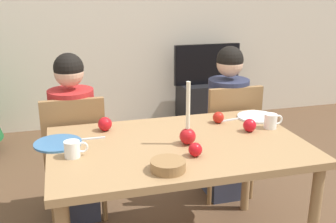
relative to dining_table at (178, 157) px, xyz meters
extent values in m
cube|color=beige|center=(0.00, 2.60, 0.63)|extent=(6.40, 0.10, 2.60)
cube|color=#99754C|center=(0.00, 0.00, 0.06)|extent=(1.40, 0.90, 0.04)
cylinder|color=#99754C|center=(-0.64, 0.39, -0.31)|extent=(0.06, 0.06, 0.71)
cylinder|color=#99754C|center=(0.64, 0.39, -0.31)|extent=(0.06, 0.06, 0.71)
cube|color=olive|center=(-0.54, 0.69, -0.24)|extent=(0.40, 0.40, 0.04)
cube|color=olive|center=(-0.54, 0.51, 0.01)|extent=(0.40, 0.04, 0.45)
cylinder|color=olive|center=(-0.37, 0.86, -0.46)|extent=(0.04, 0.04, 0.41)
cylinder|color=olive|center=(-0.71, 0.86, -0.46)|extent=(0.04, 0.04, 0.41)
cylinder|color=olive|center=(-0.37, 0.52, -0.46)|extent=(0.04, 0.04, 0.41)
cylinder|color=olive|center=(-0.71, 0.52, -0.46)|extent=(0.04, 0.04, 0.41)
cube|color=olive|center=(0.58, 0.69, -0.24)|extent=(0.40, 0.40, 0.04)
cube|color=olive|center=(0.58, 0.51, 0.01)|extent=(0.40, 0.04, 0.45)
cylinder|color=olive|center=(0.75, 0.86, -0.46)|extent=(0.04, 0.04, 0.41)
cylinder|color=olive|center=(0.41, 0.86, -0.46)|extent=(0.04, 0.04, 0.41)
cylinder|color=olive|center=(0.75, 0.52, -0.46)|extent=(0.04, 0.04, 0.41)
cylinder|color=olive|center=(0.41, 0.52, -0.46)|extent=(0.04, 0.04, 0.41)
cube|color=#33384C|center=(-0.54, 0.64, -0.44)|extent=(0.28, 0.28, 0.45)
cylinder|color=#AD2323|center=(-0.54, 0.64, 0.02)|extent=(0.30, 0.30, 0.48)
sphere|color=tan|center=(-0.54, 0.64, 0.38)|extent=(0.19, 0.19, 0.19)
sphere|color=black|center=(-0.54, 0.64, 0.41)|extent=(0.19, 0.19, 0.19)
cube|color=#33384C|center=(0.58, 0.64, -0.44)|extent=(0.28, 0.28, 0.45)
cylinder|color=#282D47|center=(0.58, 0.64, 0.02)|extent=(0.30, 0.30, 0.48)
sphere|color=tan|center=(0.58, 0.64, 0.38)|extent=(0.19, 0.19, 0.19)
sphere|color=black|center=(0.58, 0.64, 0.41)|extent=(0.19, 0.19, 0.19)
cube|color=black|center=(1.05, 2.30, -0.43)|extent=(0.64, 0.40, 0.48)
cube|color=black|center=(1.05, 2.30, 0.04)|extent=(0.79, 0.04, 0.46)
cube|color=black|center=(1.05, 2.30, 0.04)|extent=(0.76, 0.05, 0.46)
sphere|color=red|center=(0.05, -0.03, 0.13)|extent=(0.09, 0.09, 0.09)
cylinder|color=#EFE5C6|center=(0.05, -0.03, 0.30)|extent=(0.02, 0.02, 0.26)
cylinder|color=teal|center=(-0.64, 0.15, 0.09)|extent=(0.26, 0.26, 0.01)
cylinder|color=silver|center=(0.63, 0.28, 0.09)|extent=(0.26, 0.26, 0.01)
cylinder|color=white|center=(-0.57, -0.04, 0.13)|extent=(0.08, 0.08, 0.09)
torus|color=white|center=(-0.52, -0.04, 0.13)|extent=(0.06, 0.01, 0.06)
cylinder|color=white|center=(0.61, 0.08, 0.13)|extent=(0.08, 0.08, 0.09)
torus|color=white|center=(0.66, 0.08, 0.13)|extent=(0.06, 0.01, 0.06)
cube|color=silver|center=(-0.47, 0.18, 0.09)|extent=(0.18, 0.02, 0.01)
cube|color=silver|center=(0.46, 0.28, 0.09)|extent=(0.18, 0.05, 0.01)
cylinder|color=olive|center=(-0.14, -0.32, 0.11)|extent=(0.17, 0.17, 0.05)
sphere|color=red|center=(0.03, -0.20, 0.12)|extent=(0.07, 0.07, 0.07)
sphere|color=red|center=(0.46, 0.06, 0.12)|extent=(0.08, 0.08, 0.08)
sphere|color=red|center=(0.34, 0.25, 0.12)|extent=(0.07, 0.07, 0.07)
sphere|color=red|center=(-0.36, 0.30, 0.13)|extent=(0.08, 0.08, 0.08)
camera|label=1|loc=(-0.59, -1.94, 0.91)|focal=42.30mm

